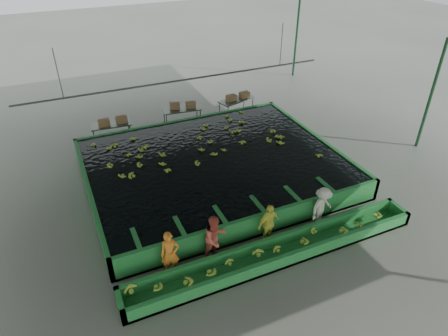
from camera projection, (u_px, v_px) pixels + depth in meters
name	position (u px, v px, depth m)	size (l,w,h in m)	color
ground	(229.00, 196.00, 15.41)	(80.00, 80.00, 0.00)	#65675B
shed_roof	(230.00, 70.00, 12.72)	(20.00, 22.00, 0.04)	gray
shed_posts	(230.00, 139.00, 14.07)	(20.00, 22.00, 5.00)	#1E4B29
flotation_tank	(214.00, 167.00, 16.32)	(10.00, 8.00, 0.90)	#247A33
tank_water	(214.00, 159.00, 16.11)	(9.70, 7.70, 0.00)	black
sorting_trough	(278.00, 252.00, 12.51)	(10.00, 1.00, 0.50)	#247A33
cableway_rail	(182.00, 80.00, 17.64)	(0.08, 0.08, 14.00)	#59605B
rail_hanger_left	(58.00, 74.00, 15.38)	(0.04, 0.04, 2.00)	#59605B
rail_hanger_right	(281.00, 45.00, 18.84)	(0.04, 0.04, 2.00)	#59605B
worker_a	(170.00, 254.00, 11.73)	(0.56, 0.37, 1.53)	orange
worker_b	(215.00, 238.00, 12.20)	(0.80, 0.63, 1.65)	#C8523E
worker_c	(268.00, 224.00, 12.89)	(0.88, 0.36, 1.49)	#E5E647
worker_d	(322.00, 207.00, 13.61)	(0.99, 0.57, 1.53)	beige
packing_table_left	(112.00, 132.00, 19.02)	(1.85, 0.74, 0.84)	#59605B
packing_table_mid	(182.00, 117.00, 20.43)	(1.93, 0.77, 0.88)	#59605B
packing_table_right	(236.00, 107.00, 21.43)	(1.97, 0.79, 0.90)	#59605B
box_stack_left	(113.00, 124.00, 18.82)	(1.34, 0.37, 0.29)	olive
box_stack_mid	(183.00, 108.00, 20.28)	(1.32, 0.36, 0.28)	olive
box_stack_right	(238.00, 99.00, 21.23)	(1.33, 0.37, 0.29)	olive
floating_bananas	(206.00, 150.00, 16.72)	(9.08, 6.19, 0.12)	#94B735
trough_bananas	(278.00, 249.00, 12.43)	(9.52, 0.63, 0.13)	#94B735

